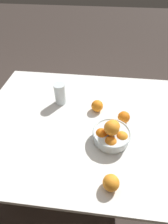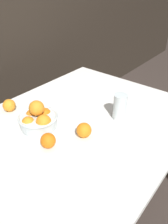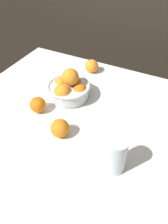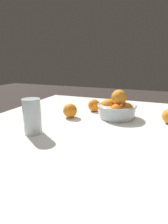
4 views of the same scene
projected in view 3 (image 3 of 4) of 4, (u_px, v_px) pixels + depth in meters
name	position (u px, v px, depth m)	size (l,w,h in m)	color
ground_plane	(89.00, 202.00, 1.44)	(12.00, 12.00, 0.00)	#3D332D
dining_table	(91.00, 136.00, 1.00)	(1.32, 1.05, 0.72)	white
fruit_bowl	(69.00, 89.00, 1.08)	(0.21, 0.21, 0.16)	silver
juice_glass	(115.00, 157.00, 0.76)	(0.08, 0.08, 0.15)	#F4A314
orange_loose_near_bowl	(38.00, 105.00, 1.01)	(0.07, 0.07, 0.07)	orange
orange_loose_front	(60.00, 128.00, 0.90)	(0.08, 0.08, 0.08)	orange
orange_loose_aside	(92.00, 66.00, 1.26)	(0.08, 0.08, 0.08)	orange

